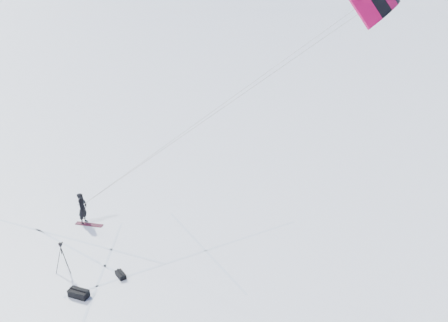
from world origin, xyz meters
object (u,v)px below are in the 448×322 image
at_px(snowkiter, 85,223).
at_px(gear_bag_a, 79,293).
at_px(snowboard, 89,224).
at_px(gear_bag_b, 121,275).
at_px(tripod, 62,253).

bearing_deg(snowkiter, gear_bag_a, -156.44).
bearing_deg(snowboard, gear_bag_b, -46.83).
bearing_deg(gear_bag_a, snowkiter, 124.43).
xyz_separation_m(gear_bag_a, gear_bag_b, (0.91, 1.82, -0.05)).
distance_m(snowboard, gear_bag_a, 6.05).
relative_size(snowkiter, snowboard, 1.17).
xyz_separation_m(snowkiter, tripod, (1.98, -3.89, 1.00)).
bearing_deg(snowboard, gear_bag_a, -66.18).
height_order(snowboard, gear_bag_a, gear_bag_a).
bearing_deg(gear_bag_b, snowkiter, 176.45).
height_order(snowboard, tripod, tripod).
xyz_separation_m(snowboard, gear_bag_a, (3.41, -4.99, 0.15)).
bearing_deg(gear_bag_b, gear_bag_a, -85.35).
height_order(snowkiter, snowboard, snowkiter).
xyz_separation_m(snowboard, tripod, (1.60, -3.81, 0.98)).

